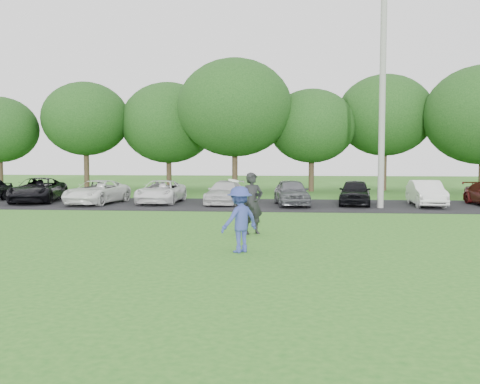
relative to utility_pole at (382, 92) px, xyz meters
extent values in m
plane|color=#286B1E|center=(-5.69, -11.84, -5.29)|extent=(100.00, 100.00, 0.00)
cube|color=black|center=(-5.69, 1.16, -5.28)|extent=(32.00, 6.50, 0.03)
cylinder|color=#979792|center=(0.00, 0.00, 0.00)|extent=(0.28, 0.28, 10.58)
imported|color=#333F91|center=(-5.40, -11.52, -4.46)|extent=(1.21, 1.19, 1.67)
cylinder|color=white|center=(-5.55, -11.62, -3.48)|extent=(0.27, 0.27, 0.09)
imported|color=black|center=(-5.29, -8.39, -4.34)|extent=(0.83, 0.75, 1.91)
cube|color=black|center=(-5.11, -8.57, -4.06)|extent=(0.17, 0.16, 0.10)
imported|color=black|center=(-16.99, 1.41, -4.64)|extent=(2.73, 4.73, 1.24)
imported|color=white|center=(-13.65, 0.77, -4.68)|extent=(2.55, 4.44, 1.16)
imported|color=white|center=(-10.58, 1.44, -4.69)|extent=(1.94, 4.14, 1.14)
imported|color=silver|center=(-7.32, 1.34, -4.71)|extent=(1.84, 3.93, 1.11)
imported|color=#5C5E64|center=(-4.05, 0.86, -4.63)|extent=(1.93, 3.84, 1.25)
imported|color=black|center=(-0.99, 1.38, -4.64)|extent=(1.93, 3.78, 1.23)
imported|color=white|center=(2.31, 1.12, -4.66)|extent=(1.40, 3.71, 1.21)
cylinder|color=#38281C|center=(-23.69, 9.76, -4.19)|extent=(0.36, 0.36, 2.20)
cylinder|color=#38281C|center=(-18.19, 11.16, -3.94)|extent=(0.36, 0.36, 2.70)
ellipsoid|color=#214C19|center=(-18.19, 11.16, -0.36)|extent=(5.94, 5.94, 5.05)
cylinder|color=#38281C|center=(-12.69, 12.56, -4.19)|extent=(0.36, 0.36, 2.20)
ellipsoid|color=#214C19|center=(-12.69, 12.56, -0.59)|extent=(6.68, 6.68, 5.68)
cylinder|color=#38281C|center=(-7.69, 9.76, -3.94)|extent=(0.36, 0.36, 2.70)
ellipsoid|color=#214C19|center=(-7.69, 9.76, 0.19)|extent=(7.42, 7.42, 6.31)
cylinder|color=#38281C|center=(-2.69, 11.16, -4.19)|extent=(0.36, 0.36, 2.20)
ellipsoid|color=#214C19|center=(-2.69, 11.16, -0.93)|extent=(5.76, 5.76, 4.90)
cylinder|color=#38281C|center=(2.31, 12.56, -3.94)|extent=(0.36, 0.36, 2.70)
ellipsoid|color=#214C19|center=(2.31, 12.56, -0.15)|extent=(6.50, 6.50, 5.53)
camera|label=1|loc=(-4.18, -24.81, -2.83)|focal=40.00mm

